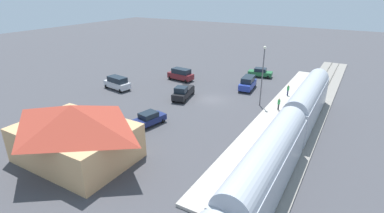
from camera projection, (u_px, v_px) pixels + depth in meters
The scene contains 14 objects.
ground_plane at pixel (212, 100), 45.75m from camera, with size 200.00×200.00×0.00m, color #424247.
railway_track at pixel (306, 118), 39.16m from camera, with size 4.80×70.00×0.30m.
platform at pixel (276, 111), 41.01m from camera, with size 3.20×46.00×0.30m.
passenger_train at pixel (267, 165), 23.79m from camera, with size 2.93×50.29×4.98m.
station_building at pixel (75, 132), 28.88m from camera, with size 11.93×8.69×5.85m.
pedestrian_on_platform at pixel (279, 103), 40.84m from camera, with size 0.36×0.36×1.71m.
pedestrian_waiting_far at pixel (288, 89), 46.34m from camera, with size 0.36×0.36×1.71m.
suv_maroon at pixel (181, 74), 54.92m from camera, with size 5.06×2.75×2.22m.
suv_silver at pixel (117, 83), 50.00m from camera, with size 5.14×2.95×2.22m.
suv_blue at pixel (248, 83), 49.96m from camera, with size 2.47×5.08×2.22m.
sedan_navy at pixel (149, 119), 36.94m from camera, with size 2.73×4.78×1.74m.
pickup_black at pixel (183, 92), 45.92m from camera, with size 3.05×5.69×2.14m.
sedan_green at pixel (260, 72), 57.06m from camera, with size 4.71×2.73×1.74m.
light_pole_near_platform at pixel (263, 70), 41.53m from camera, with size 0.44×0.44×8.75m.
Camera 1 is at (-18.97, 38.49, 16.19)m, focal length 27.56 mm.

